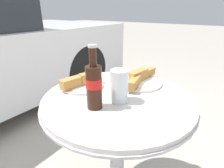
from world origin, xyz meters
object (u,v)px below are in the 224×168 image
object	(u,v)px
cola_bottle_left	(94,85)
lunch_plate_near	(82,83)
bistro_table	(118,124)
drinking_glass	(119,87)
lunch_plate_far	(139,79)

from	to	relation	value
cola_bottle_left	lunch_plate_near	xyz separation A→B (m)	(0.11, 0.19, -0.08)
bistro_table	drinking_glass	distance (m)	0.23
lunch_plate_near	drinking_glass	bearing A→B (deg)	-92.94
cola_bottle_left	lunch_plate_near	bearing A→B (deg)	58.69
cola_bottle_left	lunch_plate_far	world-z (taller)	cola_bottle_left
cola_bottle_left	bistro_table	bearing A→B (deg)	-6.85
cola_bottle_left	drinking_glass	world-z (taller)	cola_bottle_left
drinking_glass	lunch_plate_far	size ratio (longest dim) A/B	0.47
cola_bottle_left	drinking_glass	xyz separation A→B (m)	(0.10, -0.05, -0.04)
drinking_glass	lunch_plate_far	xyz separation A→B (m)	(0.23, 0.03, -0.04)
lunch_plate_near	cola_bottle_left	bearing A→B (deg)	-121.31
cola_bottle_left	lunch_plate_far	distance (m)	0.34
cola_bottle_left	lunch_plate_far	bearing A→B (deg)	-3.89
drinking_glass	cola_bottle_left	bearing A→B (deg)	154.34
lunch_plate_far	cola_bottle_left	bearing A→B (deg)	176.11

